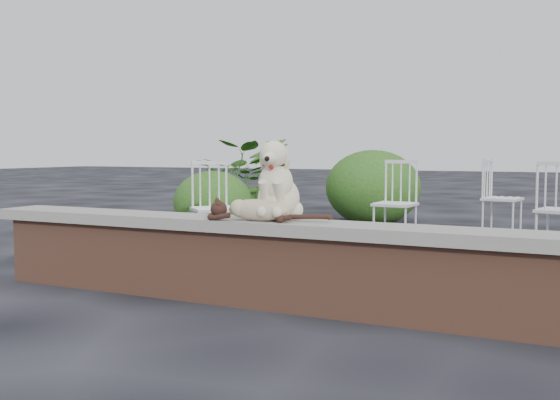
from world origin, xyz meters
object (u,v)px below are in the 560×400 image
at_px(dog, 279,180).
at_px(potted_plant_a, 237,182).
at_px(chair_a, 214,207).
at_px(cat, 258,209).
at_px(chair_e, 502,197).
at_px(chair_b, 395,203).
at_px(potted_plant_b, 268,180).

relative_size(dog, potted_plant_a, 0.45).
relative_size(dog, chair_a, 0.57).
distance_m(cat, chair_e, 4.62).
bearing_deg(chair_b, potted_plant_a, 160.95).
relative_size(chair_e, potted_plant_a, 0.79).
xyz_separation_m(chair_a, chair_e, (2.50, 2.70, 0.00)).
height_order(chair_e, chair_b, same).
bearing_deg(cat, potted_plant_b, 107.30).
relative_size(chair_a, potted_plant_a, 0.79).
height_order(chair_a, chair_e, same).
bearing_deg(dog, chair_e, 68.77).
bearing_deg(dog, cat, -126.59).
distance_m(cat, chair_b, 3.17).
distance_m(chair_a, potted_plant_a, 2.74).
distance_m(cat, potted_plant_b, 5.34).
bearing_deg(potted_plant_a, chair_a, -65.59).
xyz_separation_m(dog, chair_a, (-1.52, 1.65, -0.38)).
xyz_separation_m(dog, potted_plant_b, (-2.41, 4.66, -0.24)).
bearing_deg(chair_e, dog, 177.04).
bearing_deg(cat, chair_e, 68.21).
height_order(dog, potted_plant_b, potted_plant_b).
height_order(cat, potted_plant_a, potted_plant_a).
bearing_deg(cat, potted_plant_a, 112.38).
distance_m(dog, chair_b, 3.04).
bearing_deg(potted_plant_b, chair_a, -73.55).
distance_m(dog, potted_plant_b, 5.25).
xyz_separation_m(cat, chair_b, (0.07, 3.17, -0.19)).
height_order(chair_a, chair_b, same).
xyz_separation_m(chair_a, potted_plant_b, (-0.89, 3.01, 0.14)).
xyz_separation_m(cat, chair_a, (-1.44, 1.80, -0.19)).
bearing_deg(chair_a, chair_e, 2.28).
distance_m(dog, chair_e, 4.47).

